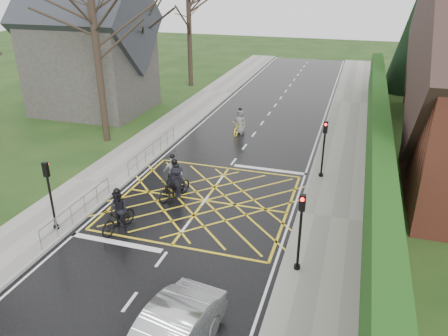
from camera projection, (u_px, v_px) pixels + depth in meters
The scene contains 20 objects.
ground at pixel (205, 201), 21.16m from camera, with size 120.00×120.00×0.00m, color black.
road at pixel (205, 200), 21.16m from camera, with size 9.00×80.00×0.01m, color black.
sidewalk_right at pixel (331, 218), 19.50m from camera, with size 3.00×80.00×0.15m, color gray.
sidewalk_left at pixel (97, 183), 22.76m from camera, with size 3.00×80.00×0.15m, color gray.
stone_wall at pixel (373, 166), 24.14m from camera, with size 0.50×38.00×0.70m, color slate.
hedge at pixel (378, 136), 23.42m from camera, with size 0.90×38.00×2.80m, color #153C10.
conifer at pixel (416, 36), 38.86m from camera, with size 4.60×4.60×10.00m.
church at pixel (90, 47), 33.29m from camera, with size 8.80×7.80×11.00m.
tree_near at pixel (93, 14), 25.61m from camera, with size 9.24×9.24×11.44m.
tree_far at pixel (189, 8), 39.93m from camera, with size 8.40×8.40×10.40m.
railing_south at pixel (78, 206), 19.06m from camera, with size 0.05×5.04×1.03m.
railing_north at pixel (153, 147), 25.59m from camera, with size 0.05×6.04×1.03m.
traffic_light_ne at pixel (323, 150), 22.75m from camera, with size 0.24×0.31×3.21m.
traffic_light_se at pixel (300, 234), 15.43m from camera, with size 0.24×0.31×3.21m.
traffic_light_sw at pixel (51, 197), 17.95m from camera, with size 0.24×0.31×3.21m.
cyclist_rear at pixel (175, 185), 21.18m from camera, with size 1.43×2.23×2.04m.
cyclist_back at pixel (118, 215), 18.44m from camera, with size 1.02×2.05×1.98m.
cyclist_mid at pixel (177, 185), 21.17m from camera, with size 1.09×1.88×1.82m.
cyclist_front at pixel (173, 176), 22.09m from camera, with size 1.01×1.88×1.88m.
cyclist_lead at pixel (240, 125), 29.73m from camera, with size 0.87×1.95×1.84m.
Camera 1 is at (6.45, -17.55, 10.08)m, focal length 35.00 mm.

